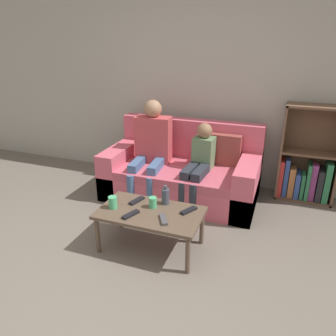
{
  "coord_description": "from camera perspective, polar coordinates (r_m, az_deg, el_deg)",
  "views": [
    {
      "loc": [
        1.16,
        -1.62,
        1.81
      ],
      "look_at": [
        0.12,
        1.21,
        0.57
      ],
      "focal_mm": 35.0,
      "sensor_mm": 36.0,
      "label": 1
    }
  ],
  "objects": [
    {
      "name": "ground_plane",
      "position": [
        2.69,
        -12.15,
        -20.6
      ],
      "size": [
        22.0,
        22.0,
        0.0
      ],
      "primitive_type": "plane",
      "color": "#70665B"
    },
    {
      "name": "wall_back",
      "position": [
        4.18,
        4.11,
        15.2
      ],
      "size": [
        12.0,
        0.06,
        2.6
      ],
      "color": "#B7B2A8",
      "rests_on": "ground_plane"
    },
    {
      "name": "couch",
      "position": [
        3.89,
        2.65,
        -0.94
      ],
      "size": [
        1.75,
        0.92,
        0.86
      ],
      "color": "#DB5B70",
      "rests_on": "ground_plane"
    },
    {
      "name": "bookshelf",
      "position": [
        4.09,
        23.09,
        0.29
      ],
      "size": [
        0.63,
        0.28,
        1.11
      ],
      "color": "brown",
      "rests_on": "ground_plane"
    },
    {
      "name": "coffee_table",
      "position": [
        2.91,
        -3.1,
        -8.23
      ],
      "size": [
        0.91,
        0.52,
        0.37
      ],
      "color": "brown",
      "rests_on": "ground_plane"
    },
    {
      "name": "person_adult",
      "position": [
        3.81,
        -2.88,
        4.35
      ],
      "size": [
        0.42,
        0.66,
        1.13
      ],
      "rotation": [
        0.0,
        0.0,
        0.09
      ],
      "color": "#476693",
      "rests_on": "ground_plane"
    },
    {
      "name": "person_child",
      "position": [
        3.62,
        5.48,
        1.13
      ],
      "size": [
        0.26,
        0.64,
        0.91
      ],
      "rotation": [
        0.0,
        0.0,
        -0.07
      ],
      "color": "#282D38",
      "rests_on": "ground_plane"
    },
    {
      "name": "cup_near",
      "position": [
        2.93,
        -2.67,
        -6.0
      ],
      "size": [
        0.07,
        0.07,
        0.1
      ],
      "color": "#4CB77A",
      "rests_on": "coffee_table"
    },
    {
      "name": "cup_far",
      "position": [
        2.96,
        -9.6,
        -5.92
      ],
      "size": [
        0.08,
        0.08,
        0.11
      ],
      "color": "#4CB77A",
      "rests_on": "coffee_table"
    },
    {
      "name": "tv_remote_0",
      "position": [
        2.84,
        -6.5,
        -8.04
      ],
      "size": [
        0.11,
        0.18,
        0.02
      ],
      "rotation": [
        0.0,
        0.0,
        -0.37
      ],
      "color": "black",
      "rests_on": "coffee_table"
    },
    {
      "name": "tv_remote_1",
      "position": [
        2.75,
        -0.8,
        -8.92
      ],
      "size": [
        0.13,
        0.17,
        0.02
      ],
      "rotation": [
        0.0,
        0.0,
        0.51
      ],
      "color": "#47474C",
      "rests_on": "coffee_table"
    },
    {
      "name": "tv_remote_2",
      "position": [
        3.05,
        -5.45,
        -5.67
      ],
      "size": [
        0.1,
        0.18,
        0.02
      ],
      "rotation": [
        0.0,
        0.0,
        -0.32
      ],
      "color": "black",
      "rests_on": "coffee_table"
    },
    {
      "name": "tv_remote_3",
      "position": [
        2.89,
        3.64,
        -7.38
      ],
      "size": [
        0.12,
        0.17,
        0.02
      ],
      "rotation": [
        0.0,
        0.0,
        -0.5
      ],
      "color": "black",
      "rests_on": "coffee_table"
    },
    {
      "name": "bottle",
      "position": [
        2.97,
        -0.45,
        -4.91
      ],
      "size": [
        0.07,
        0.07,
        0.18
      ],
      "color": "#424756",
      "rests_on": "coffee_table"
    }
  ]
}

